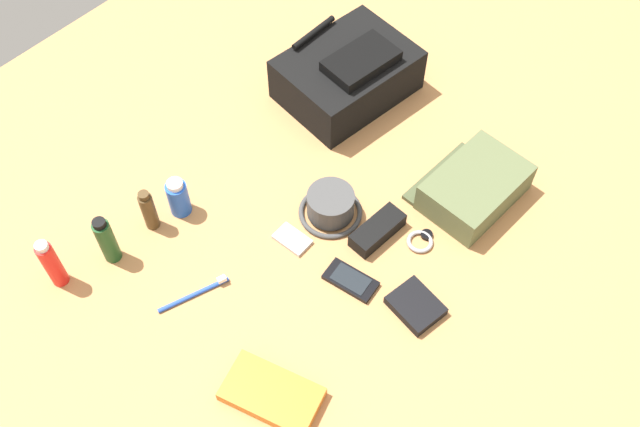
{
  "coord_description": "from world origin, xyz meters",
  "views": [
    {
      "loc": [
        -0.72,
        -0.64,
        1.45
      ],
      "look_at": [
        0.0,
        0.0,
        0.04
      ],
      "focal_mm": 41.1,
      "sensor_mm": 36.0,
      "label": 1
    }
  ],
  "objects_px": {
    "sunscreen_spray": "(52,264)",
    "media_player": "(292,239)",
    "wallet": "(416,306)",
    "cologne_bottle": "(149,210)",
    "paperback_novel": "(272,394)",
    "toothbrush": "(198,293)",
    "deodorant_spray": "(178,197)",
    "wristwatch": "(421,241)",
    "backpack": "(348,74)",
    "sunglasses_case": "(377,230)",
    "bucket_hat": "(329,205)",
    "toiletry_pouch": "(473,187)",
    "shampoo_bottle": "(107,240)",
    "cell_phone": "(351,280)"
  },
  "relations": [
    {
      "from": "sunscreen_spray",
      "to": "media_player",
      "type": "bearing_deg",
      "value": -36.63
    },
    {
      "from": "wallet",
      "to": "cologne_bottle",
      "type": "bearing_deg",
      "value": 121.1
    },
    {
      "from": "paperback_novel",
      "to": "toothbrush",
      "type": "distance_m",
      "value": 0.29
    },
    {
      "from": "deodorant_spray",
      "to": "wristwatch",
      "type": "xyz_separation_m",
      "value": [
        0.31,
        -0.48,
        -0.05
      ]
    },
    {
      "from": "deodorant_spray",
      "to": "wallet",
      "type": "xyz_separation_m",
      "value": [
        0.17,
        -0.58,
        -0.04
      ]
    },
    {
      "from": "wristwatch",
      "to": "toothbrush",
      "type": "distance_m",
      "value": 0.52
    },
    {
      "from": "backpack",
      "to": "toothbrush",
      "type": "relative_size",
      "value": 2.23
    },
    {
      "from": "sunscreen_spray",
      "to": "paperback_novel",
      "type": "height_order",
      "value": "sunscreen_spray"
    },
    {
      "from": "media_player",
      "to": "wristwatch",
      "type": "distance_m",
      "value": 0.3
    },
    {
      "from": "sunscreen_spray",
      "to": "sunglasses_case",
      "type": "bearing_deg",
      "value": -38.52
    },
    {
      "from": "backpack",
      "to": "bucket_hat",
      "type": "relative_size",
      "value": 2.37
    },
    {
      "from": "media_player",
      "to": "toothbrush",
      "type": "xyz_separation_m",
      "value": [
        -0.24,
        0.06,
        0.0
      ]
    },
    {
      "from": "sunglasses_case",
      "to": "toothbrush",
      "type": "bearing_deg",
      "value": 156.8
    },
    {
      "from": "toiletry_pouch",
      "to": "toothbrush",
      "type": "xyz_separation_m",
      "value": [
        -0.63,
        0.3,
        -0.03
      ]
    },
    {
      "from": "toiletry_pouch",
      "to": "wallet",
      "type": "bearing_deg",
      "value": -165.62
    },
    {
      "from": "shampoo_bottle",
      "to": "wallet",
      "type": "relative_size",
      "value": 1.3
    },
    {
      "from": "cologne_bottle",
      "to": "wristwatch",
      "type": "relative_size",
      "value": 1.75
    },
    {
      "from": "toiletry_pouch",
      "to": "paperback_novel",
      "type": "height_order",
      "value": "toiletry_pouch"
    },
    {
      "from": "cologne_bottle",
      "to": "sunglasses_case",
      "type": "bearing_deg",
      "value": -51.29
    },
    {
      "from": "media_player",
      "to": "sunglasses_case",
      "type": "bearing_deg",
      "value": -43.57
    },
    {
      "from": "deodorant_spray",
      "to": "paperback_novel",
      "type": "height_order",
      "value": "deodorant_spray"
    },
    {
      "from": "cell_phone",
      "to": "wristwatch",
      "type": "height_order",
      "value": "cell_phone"
    },
    {
      "from": "backpack",
      "to": "bucket_hat",
      "type": "height_order",
      "value": "backpack"
    },
    {
      "from": "wallet",
      "to": "deodorant_spray",
      "type": "bearing_deg",
      "value": 115.26
    },
    {
      "from": "bucket_hat",
      "to": "wristwatch",
      "type": "distance_m",
      "value": 0.23
    },
    {
      "from": "cell_phone",
      "to": "toothbrush",
      "type": "height_order",
      "value": "toothbrush"
    },
    {
      "from": "cell_phone",
      "to": "toothbrush",
      "type": "bearing_deg",
      "value": 137.11
    },
    {
      "from": "backpack",
      "to": "deodorant_spray",
      "type": "distance_m",
      "value": 0.56
    },
    {
      "from": "backpack",
      "to": "paperback_novel",
      "type": "height_order",
      "value": "backpack"
    },
    {
      "from": "sunglasses_case",
      "to": "sunscreen_spray",
      "type": "bearing_deg",
      "value": 145.28
    },
    {
      "from": "bucket_hat",
      "to": "media_player",
      "type": "xyz_separation_m",
      "value": [
        -0.12,
        0.01,
        -0.03
      ]
    },
    {
      "from": "media_player",
      "to": "wristwatch",
      "type": "relative_size",
      "value": 1.21
    },
    {
      "from": "toiletry_pouch",
      "to": "bucket_hat",
      "type": "bearing_deg",
      "value": 139.46
    },
    {
      "from": "bucket_hat",
      "to": "media_player",
      "type": "relative_size",
      "value": 1.78
    },
    {
      "from": "shampoo_bottle",
      "to": "paperback_novel",
      "type": "height_order",
      "value": "shampoo_bottle"
    },
    {
      "from": "sunscreen_spray",
      "to": "wristwatch",
      "type": "relative_size",
      "value": 2.12
    },
    {
      "from": "wristwatch",
      "to": "paperback_novel",
      "type": "bearing_deg",
      "value": -179.77
    },
    {
      "from": "toiletry_pouch",
      "to": "wallet",
      "type": "xyz_separation_m",
      "value": [
        -0.33,
        -0.08,
        -0.03
      ]
    },
    {
      "from": "toothbrush",
      "to": "sunglasses_case",
      "type": "height_order",
      "value": "sunglasses_case"
    },
    {
      "from": "shampoo_bottle",
      "to": "wallet",
      "type": "bearing_deg",
      "value": -59.13
    },
    {
      "from": "wristwatch",
      "to": "media_player",
      "type": "bearing_deg",
      "value": 131.18
    },
    {
      "from": "wallet",
      "to": "sunglasses_case",
      "type": "bearing_deg",
      "value": 72.76
    },
    {
      "from": "paperback_novel",
      "to": "toiletry_pouch",
      "type": "bearing_deg",
      "value": -0.78
    },
    {
      "from": "paperback_novel",
      "to": "sunglasses_case",
      "type": "relative_size",
      "value": 1.57
    },
    {
      "from": "cologne_bottle",
      "to": "cell_phone",
      "type": "xyz_separation_m",
      "value": [
        0.19,
        -0.45,
        -0.05
      ]
    },
    {
      "from": "bucket_hat",
      "to": "toothbrush",
      "type": "bearing_deg",
      "value": 168.94
    },
    {
      "from": "toiletry_pouch",
      "to": "wristwatch",
      "type": "xyz_separation_m",
      "value": [
        -0.19,
        0.01,
        -0.03
      ]
    },
    {
      "from": "toothbrush",
      "to": "wallet",
      "type": "xyz_separation_m",
      "value": [
        0.3,
        -0.38,
        0.01
      ]
    },
    {
      "from": "wallet",
      "to": "sunglasses_case",
      "type": "relative_size",
      "value": 0.79
    },
    {
      "from": "wristwatch",
      "to": "toothbrush",
      "type": "relative_size",
      "value": 0.44
    }
  ]
}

